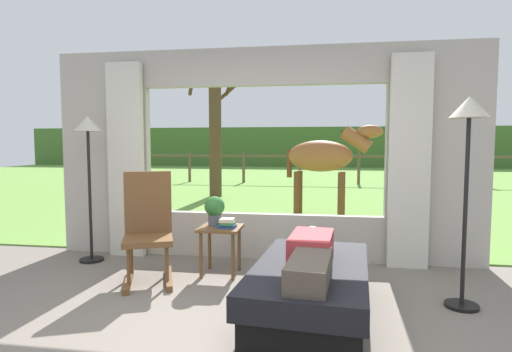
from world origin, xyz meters
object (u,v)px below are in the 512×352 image
book_stack (227,223)px  floor_lamp_left (88,144)px  potted_plant (215,209)px  pasture_tree (215,133)px  reclining_person (311,254)px  recliner_sofa (311,288)px  floor_lamp_right (468,138)px  rocking_chair (148,228)px  horse (324,157)px  side_table (221,235)px

book_stack → floor_lamp_left: bearing=169.9°
potted_plant → pasture_tree: size_ratio=0.08×
reclining_person → potted_plant: 1.48m
recliner_sofa → potted_plant: size_ratio=5.55×
potted_plant → floor_lamp_right: size_ratio=0.18×
reclining_person → pasture_tree: 7.76m
rocking_chair → pasture_tree: (-0.98, 6.53, 1.13)m
floor_lamp_right → pasture_tree: (-3.94, 6.80, 0.22)m
floor_lamp_left → rocking_chair: bearing=-29.1°
potted_plant → floor_lamp_right: 2.54m
potted_plant → book_stack: potted_plant is taller
recliner_sofa → horse: (0.14, 4.67, 0.94)m
side_table → horse: horse is taller
side_table → book_stack: book_stack is taller
potted_plant → recliner_sofa: bearing=-42.2°
recliner_sofa → horse: size_ratio=0.98×
side_table → floor_lamp_left: 1.94m
rocking_chair → potted_plant: bearing=7.4°
reclining_person → floor_lamp_right: (1.29, 0.39, 0.93)m
floor_lamp_right → book_stack: bearing=167.1°
floor_lamp_right → rocking_chair: bearing=174.6°
rocking_chair → potted_plant: (0.62, 0.34, 0.16)m
recliner_sofa → side_table: bearing=142.7°
reclining_person → side_table: reclining_person is taller
reclining_person → rocking_chair: size_ratio=1.28×
side_table → pasture_tree: (-1.67, 6.24, 1.25)m
side_table → horse: bearing=73.4°
potted_plant → book_stack: size_ratio=1.63×
book_stack → rocking_chair: bearing=-164.0°
reclining_person → horse: bearing=93.6°
pasture_tree → floor_lamp_left: bearing=-89.9°
book_stack → reclining_person: bearing=-44.9°
side_table → pasture_tree: bearing=105.0°
reclining_person → book_stack: bearing=140.4°
floor_lamp_right → horse: bearing=104.9°
pasture_tree → reclining_person: bearing=-69.8°
book_stack → floor_lamp_right: (2.19, -0.50, 0.88)m
rocking_chair → book_stack: bearing=-5.7°
side_table → book_stack: 0.18m
rocking_chair → horse: 4.48m
floor_lamp_left → recliner_sofa: bearing=-23.7°
floor_lamp_right → side_table: bearing=166.1°
side_table → potted_plant: 0.29m
potted_plant → floor_lamp_right: floor_lamp_right is taller
book_stack → side_table: bearing=145.2°
horse → floor_lamp_right: bearing=23.3°
book_stack → floor_lamp_right: size_ratio=0.11×
reclining_person → side_table: size_ratio=2.76×
horse → pasture_tree: size_ratio=0.47×
recliner_sofa → pasture_tree: size_ratio=0.46×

